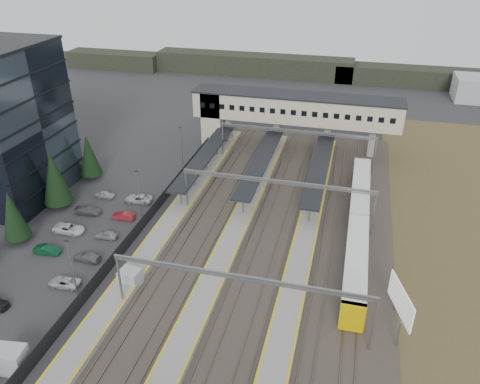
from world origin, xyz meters
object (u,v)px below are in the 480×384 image
(relay_cabin_near, at_px, (10,359))
(train, at_px, (358,226))
(footbridge, at_px, (281,110))
(billboard, at_px, (400,302))
(relay_cabin_far, at_px, (130,278))

(relay_cabin_near, height_order, train, train)
(footbridge, xyz_separation_m, billboard, (21.07, -46.06, -4.14))
(relay_cabin_far, xyz_separation_m, billboard, (31.39, 0.62, 2.66))
(billboard, bearing_deg, footbridge, 114.59)
(footbridge, bearing_deg, relay_cabin_far, -102.46)
(billboard, bearing_deg, relay_cabin_near, -157.88)
(relay_cabin_far, bearing_deg, train, 33.39)
(train, distance_m, billboard, 17.67)
(footbridge, height_order, train, footbridge)
(footbridge, relative_size, billboard, 6.51)
(relay_cabin_far, xyz_separation_m, train, (26.61, 17.54, 0.84))
(relay_cabin_far, bearing_deg, billboard, 1.14)
(relay_cabin_near, bearing_deg, billboard, 22.12)
(relay_cabin_near, bearing_deg, train, 44.63)
(relay_cabin_far, distance_m, billboard, 31.51)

